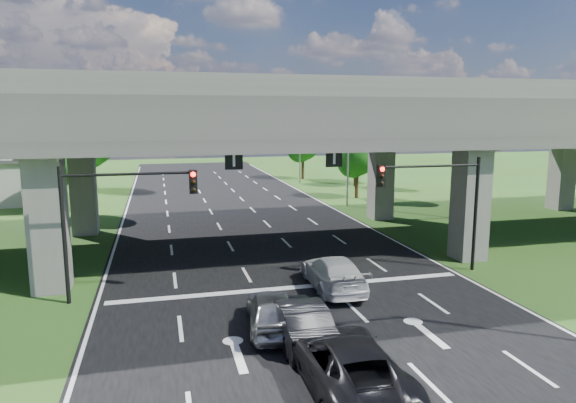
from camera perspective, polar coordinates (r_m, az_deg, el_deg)
name	(u,v)px	position (r m, az deg, el deg)	size (l,w,h in m)	color
ground	(315,316)	(21.57, 2.97, -12.55)	(160.00, 160.00, 0.00)	#2B4616
road	(265,253)	(30.77, -2.56, -5.71)	(18.00, 120.00, 0.03)	black
overpass	(257,118)	(31.64, -3.41, 9.20)	(80.00, 15.00, 10.00)	#3E3B39
signal_right	(440,194)	(27.12, 16.51, 0.84)	(5.76, 0.54, 6.00)	black
signal_left	(116,207)	(23.42, -18.58, -0.59)	(5.76, 0.54, 6.00)	black
streetlight_far	(344,141)	(46.03, 6.25, 6.69)	(3.38, 0.25, 10.00)	gray
streetlight_beyond	(297,135)	(61.26, 0.98, 7.45)	(3.38, 0.25, 10.00)	gray
tree_left_near	(57,156)	(45.90, -24.31, 4.61)	(4.50, 4.50, 7.80)	black
tree_left_mid	(39,157)	(54.35, -25.95, 4.45)	(3.91, 3.90, 6.76)	black
tree_left_far	(93,142)	(61.55, -20.87, 6.18)	(4.80, 4.80, 8.32)	black
tree_right_near	(358,153)	(50.90, 7.77, 5.41)	(4.20, 4.20, 7.28)	black
tree_right_mid	(356,150)	(59.44, 7.56, 5.69)	(3.91, 3.90, 6.76)	black
tree_right_far	(303,141)	(65.68, 1.71, 6.69)	(4.50, 4.50, 7.80)	black
car_silver	(272,310)	(19.94, -1.82, -11.99)	(1.80, 4.47, 1.52)	gray
car_dark	(298,320)	(19.05, 1.14, -13.01)	(1.64, 4.71, 1.55)	black
car_white	(333,273)	(24.40, 5.06, -7.91)	(2.17, 5.33, 1.55)	#BCBCBC
car_trailing	(347,363)	(16.05, 6.59, -17.44)	(2.70, 5.86, 1.63)	black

